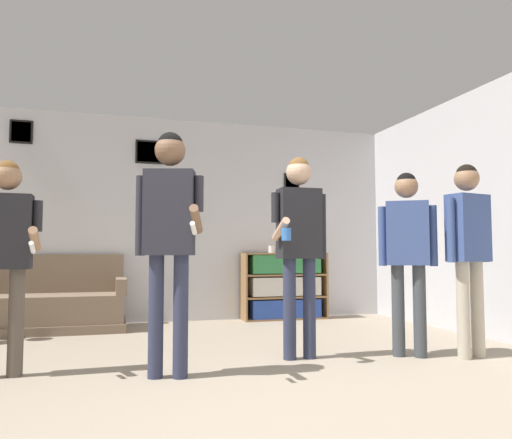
{
  "coord_description": "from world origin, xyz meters",
  "views": [
    {
      "loc": [
        -0.75,
        -2.59,
        0.9
      ],
      "look_at": [
        0.59,
        2.03,
        1.22
      ],
      "focal_mm": 35.0,
      "sensor_mm": 36.0,
      "label": 1
    }
  ],
  "objects_px": {
    "person_watcher_holding_cup": "(299,233)",
    "drinking_cup": "(272,249)",
    "couch": "(48,305)",
    "person_spectator_far_right": "(468,238)",
    "bookshelf": "(285,286)",
    "person_player_foreground_left": "(5,244)",
    "person_spectator_near_bookshelf": "(408,244)",
    "person_player_foreground_center": "(169,223)"
  },
  "relations": [
    {
      "from": "person_player_foreground_center",
      "to": "person_spectator_far_right",
      "type": "relative_size",
      "value": 1.07
    },
    {
      "from": "person_watcher_holding_cup",
      "to": "person_spectator_far_right",
      "type": "height_order",
      "value": "person_watcher_holding_cup"
    },
    {
      "from": "bookshelf",
      "to": "person_watcher_holding_cup",
      "type": "relative_size",
      "value": 0.68
    },
    {
      "from": "bookshelf",
      "to": "person_player_foreground_left",
      "type": "xyz_separation_m",
      "value": [
        -3.03,
        -2.43,
        0.52
      ]
    },
    {
      "from": "person_player_foreground_center",
      "to": "drinking_cup",
      "type": "relative_size",
      "value": 18.44
    },
    {
      "from": "bookshelf",
      "to": "person_watcher_holding_cup",
      "type": "bearing_deg",
      "value": -106.49
    },
    {
      "from": "couch",
      "to": "drinking_cup",
      "type": "xyz_separation_m",
      "value": [
        2.79,
        0.2,
        0.66
      ]
    },
    {
      "from": "bookshelf",
      "to": "person_spectator_near_bookshelf",
      "type": "distance_m",
      "value": 2.69
    },
    {
      "from": "person_player_foreground_left",
      "to": "person_spectator_near_bookshelf",
      "type": "height_order",
      "value": "person_spectator_near_bookshelf"
    },
    {
      "from": "couch",
      "to": "person_spectator_far_right",
      "type": "bearing_deg",
      "value": -35.42
    },
    {
      "from": "person_player_foreground_left",
      "to": "person_spectator_far_right",
      "type": "distance_m",
      "value": 3.76
    },
    {
      "from": "drinking_cup",
      "to": "person_player_foreground_center",
      "type": "bearing_deg",
      "value": -121.23
    },
    {
      "from": "person_player_foreground_center",
      "to": "bookshelf",
      "type": "bearing_deg",
      "value": 56.06
    },
    {
      "from": "person_spectator_far_right",
      "to": "person_watcher_holding_cup",
      "type": "bearing_deg",
      "value": 165.38
    },
    {
      "from": "couch",
      "to": "person_player_foreground_left",
      "type": "xyz_separation_m",
      "value": [
        -0.06,
        -2.23,
        0.67
      ]
    },
    {
      "from": "person_watcher_holding_cup",
      "to": "bookshelf",
      "type": "bearing_deg",
      "value": 73.51
    },
    {
      "from": "couch",
      "to": "bookshelf",
      "type": "distance_m",
      "value": 2.99
    },
    {
      "from": "bookshelf",
      "to": "drinking_cup",
      "type": "bearing_deg",
      "value": 179.96
    },
    {
      "from": "person_spectator_near_bookshelf",
      "to": "bookshelf",
      "type": "bearing_deg",
      "value": 94.96
    },
    {
      "from": "bookshelf",
      "to": "person_player_foreground_center",
      "type": "xyz_separation_m",
      "value": [
        -1.87,
        -2.79,
        0.67
      ]
    },
    {
      "from": "person_spectator_far_right",
      "to": "bookshelf",
      "type": "bearing_deg",
      "value": 104.11
    },
    {
      "from": "person_player_foreground_center",
      "to": "person_spectator_near_bookshelf",
      "type": "bearing_deg",
      "value": 4.43
    },
    {
      "from": "bookshelf",
      "to": "person_spectator_far_right",
      "type": "height_order",
      "value": "person_spectator_far_right"
    },
    {
      "from": "person_watcher_holding_cup",
      "to": "drinking_cup",
      "type": "height_order",
      "value": "person_watcher_holding_cup"
    },
    {
      "from": "bookshelf",
      "to": "person_watcher_holding_cup",
      "type": "xyz_separation_m",
      "value": [
        -0.72,
        -2.44,
        0.62
      ]
    },
    {
      "from": "bookshelf",
      "to": "person_spectator_near_bookshelf",
      "type": "height_order",
      "value": "person_spectator_near_bookshelf"
    },
    {
      "from": "couch",
      "to": "person_player_foreground_center",
      "type": "height_order",
      "value": "person_player_foreground_center"
    },
    {
      "from": "person_player_foreground_left",
      "to": "person_spectator_near_bookshelf",
      "type": "xyz_separation_m",
      "value": [
        3.26,
        -0.19,
        0.02
      ]
    },
    {
      "from": "bookshelf",
      "to": "person_spectator_far_right",
      "type": "distance_m",
      "value": 2.96
    },
    {
      "from": "person_player_foreground_left",
      "to": "person_spectator_far_right",
      "type": "relative_size",
      "value": 0.95
    },
    {
      "from": "bookshelf",
      "to": "drinking_cup",
      "type": "distance_m",
      "value": 0.54
    },
    {
      "from": "person_player_foreground_left",
      "to": "couch",
      "type": "bearing_deg",
      "value": 88.51
    },
    {
      "from": "person_watcher_holding_cup",
      "to": "drinking_cup",
      "type": "bearing_deg",
      "value": 77.58
    },
    {
      "from": "person_player_foreground_left",
      "to": "person_spectator_near_bookshelf",
      "type": "relative_size",
      "value": 0.99
    },
    {
      "from": "drinking_cup",
      "to": "person_watcher_holding_cup",
      "type": "bearing_deg",
      "value": -102.42
    },
    {
      "from": "bookshelf",
      "to": "person_player_foreground_left",
      "type": "height_order",
      "value": "person_player_foreground_left"
    },
    {
      "from": "person_player_foreground_left",
      "to": "person_spectator_near_bookshelf",
      "type": "distance_m",
      "value": 3.27
    },
    {
      "from": "couch",
      "to": "bookshelf",
      "type": "bearing_deg",
      "value": 3.79
    },
    {
      "from": "person_watcher_holding_cup",
      "to": "person_spectator_far_right",
      "type": "distance_m",
      "value": 1.48
    },
    {
      "from": "person_player_foreground_left",
      "to": "person_spectator_far_right",
      "type": "bearing_deg",
      "value": -5.9
    },
    {
      "from": "person_player_foreground_center",
      "to": "person_spectator_near_bookshelf",
      "type": "xyz_separation_m",
      "value": [
        2.1,
        0.16,
        -0.14
      ]
    },
    {
      "from": "person_watcher_holding_cup",
      "to": "person_player_foreground_left",
      "type": "bearing_deg",
      "value": 179.68
    }
  ]
}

